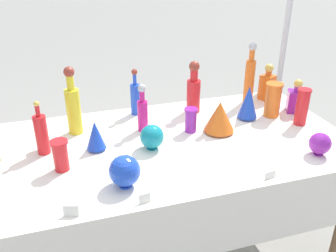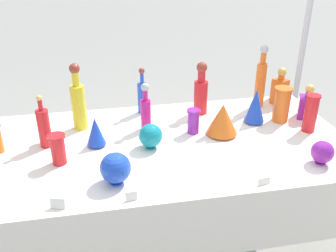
# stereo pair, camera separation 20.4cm
# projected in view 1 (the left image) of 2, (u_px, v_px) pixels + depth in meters

# --- Properties ---
(ground_plane) EXTENTS (40.00, 40.00, 0.00)m
(ground_plane) POSITION_uv_depth(u_px,v_px,m) (168.00, 244.00, 2.43)
(ground_plane) COLOR gray
(display_table) EXTENTS (2.04, 1.06, 0.76)m
(display_table) POSITION_uv_depth(u_px,v_px,m) (170.00, 154.00, 2.08)
(display_table) COLOR white
(display_table) RESTS_ON ground
(tall_bottle_0) EXTENTS (0.06, 0.06, 0.29)m
(tall_bottle_0) POSITION_uv_depth(u_px,v_px,m) (143.00, 111.00, 2.17)
(tall_bottle_0) COLOR #C61972
(tall_bottle_0) RESTS_ON display_table
(tall_bottle_1) EXTENTS (0.08, 0.08, 0.40)m
(tall_bottle_1) POSITION_uv_depth(u_px,v_px,m) (73.00, 106.00, 2.12)
(tall_bottle_1) COLOR yellow
(tall_bottle_1) RESTS_ON display_table
(tall_bottle_2) EXTENTS (0.07, 0.07, 0.42)m
(tall_bottle_2) POSITION_uv_depth(u_px,v_px,m) (250.00, 77.00, 2.52)
(tall_bottle_2) COLOR orange
(tall_bottle_2) RESTS_ON display_table
(tall_bottle_3) EXTENTS (0.06, 0.06, 0.30)m
(tall_bottle_3) POSITION_uv_depth(u_px,v_px,m) (135.00, 97.00, 2.38)
(tall_bottle_3) COLOR blue
(tall_bottle_3) RESTS_ON display_table
(tall_bottle_4) EXTENTS (0.09, 0.09, 0.34)m
(tall_bottle_4) POSITION_uv_depth(u_px,v_px,m) (194.00, 91.00, 2.40)
(tall_bottle_4) COLOR red
(tall_bottle_4) RESTS_ON display_table
(tall_bottle_5) EXTENTS (0.07, 0.07, 0.30)m
(tall_bottle_5) POSITION_uv_depth(u_px,v_px,m) (41.00, 133.00, 1.94)
(tall_bottle_5) COLOR red
(tall_bottle_5) RESTS_ON display_table
(square_decanter_0) EXTENTS (0.11, 0.11, 0.26)m
(square_decanter_0) POSITION_uv_depth(u_px,v_px,m) (267.00, 84.00, 2.60)
(square_decanter_0) COLOR orange
(square_decanter_0) RESTS_ON display_table
(square_decanter_1) EXTENTS (0.14, 0.14, 0.22)m
(square_decanter_1) POSITION_uv_depth(u_px,v_px,m) (296.00, 99.00, 2.42)
(square_decanter_1) COLOR purple
(square_decanter_1) RESTS_ON display_table
(slender_vase_0) EXTENTS (0.11, 0.11, 0.22)m
(slender_vase_0) POSITION_uv_depth(u_px,v_px,m) (273.00, 99.00, 2.35)
(slender_vase_0) COLOR orange
(slender_vase_0) RESTS_ON display_table
(slender_vase_1) EXTENTS (0.08, 0.08, 0.15)m
(slender_vase_1) POSITION_uv_depth(u_px,v_px,m) (191.00, 119.00, 2.17)
(slender_vase_1) COLOR purple
(slender_vase_1) RESTS_ON display_table
(slender_vase_3) EXTENTS (0.08, 0.08, 0.23)m
(slender_vase_3) POSITION_uv_depth(u_px,v_px,m) (302.00, 106.00, 2.24)
(slender_vase_3) COLOR red
(slender_vase_3) RESTS_ON display_table
(slender_vase_4) EXTENTS (0.09, 0.09, 0.16)m
(slender_vase_4) POSITION_uv_depth(u_px,v_px,m) (60.00, 154.00, 1.80)
(slender_vase_4) COLOR red
(slender_vase_4) RESTS_ON display_table
(fluted_vase_0) EXTENTS (0.18, 0.18, 0.19)m
(fluted_vase_0) POSITION_uv_depth(u_px,v_px,m) (220.00, 116.00, 2.16)
(fluted_vase_0) COLOR orange
(fluted_vase_0) RESTS_ON display_table
(fluted_vase_1) EXTENTS (0.10, 0.10, 0.17)m
(fluted_vase_1) POSITION_uv_depth(u_px,v_px,m) (95.00, 135.00, 1.98)
(fluted_vase_1) COLOR blue
(fluted_vase_1) RESTS_ON display_table
(fluted_vase_2) EXTENTS (0.12, 0.12, 0.22)m
(fluted_vase_2) POSITION_uv_depth(u_px,v_px,m) (248.00, 102.00, 2.32)
(fluted_vase_2) COLOR blue
(fluted_vase_2) RESTS_ON display_table
(round_bowl_0) EXTENTS (0.11, 0.11, 0.12)m
(round_bowl_0) POSITION_uv_depth(u_px,v_px,m) (320.00, 144.00, 1.94)
(round_bowl_0) COLOR purple
(round_bowl_0) RESTS_ON display_table
(round_bowl_1) EXTENTS (0.13, 0.13, 0.14)m
(round_bowl_1) POSITION_uv_depth(u_px,v_px,m) (152.00, 137.00, 2.00)
(round_bowl_1) COLOR teal
(round_bowl_1) RESTS_ON display_table
(round_bowl_2) EXTENTS (0.14, 0.14, 0.15)m
(round_bowl_2) POSITION_uv_depth(u_px,v_px,m) (125.00, 171.00, 1.69)
(round_bowl_2) COLOR blue
(round_bowl_2) RESTS_ON display_table
(price_tag_left) EXTENTS (0.07, 0.03, 0.05)m
(price_tag_left) POSITION_uv_depth(u_px,v_px,m) (71.00, 211.00, 1.52)
(price_tag_left) COLOR white
(price_tag_left) RESTS_ON display_table
(price_tag_center) EXTENTS (0.06, 0.02, 0.03)m
(price_tag_center) POSITION_uv_depth(u_px,v_px,m) (270.00, 175.00, 1.77)
(price_tag_center) COLOR white
(price_tag_center) RESTS_ON display_table
(price_tag_right) EXTENTS (0.05, 0.02, 0.04)m
(price_tag_right) POSITION_uv_depth(u_px,v_px,m) (145.00, 198.00, 1.60)
(price_tag_right) COLOR white
(price_tag_right) RESTS_ON display_table
(cardboard_box_behind_left) EXTENTS (0.53, 0.42, 0.42)m
(cardboard_box_behind_left) POSITION_uv_depth(u_px,v_px,m) (136.00, 146.00, 3.24)
(cardboard_box_behind_left) COLOR tan
(cardboard_box_behind_left) RESTS_ON ground
(canopy_pole) EXTENTS (0.18, 0.18, 2.29)m
(canopy_pole) POSITION_uv_depth(u_px,v_px,m) (281.00, 64.00, 2.97)
(canopy_pole) COLOR silver
(canopy_pole) RESTS_ON ground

